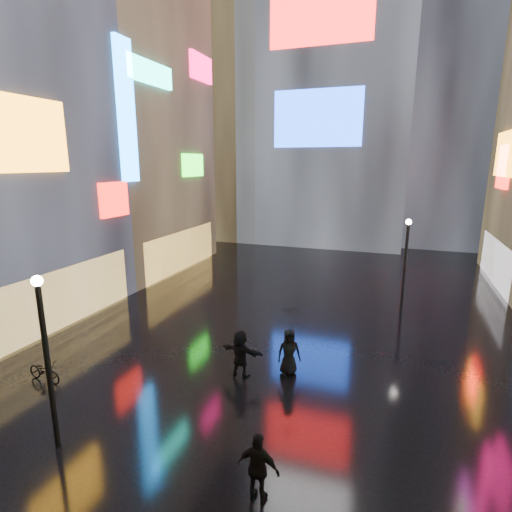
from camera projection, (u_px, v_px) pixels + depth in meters
The scene contains 12 objects.
ground at pixel (304, 313), 22.10m from camera, with size 140.00×140.00×0.00m, color black.
building_left_far at pixel (120, 124), 30.31m from camera, with size 10.28×12.00×22.00m.
tower_main at pixel (334, 32), 40.27m from camera, with size 16.00×14.20×42.00m.
tower_flank_right at pixel (458, 70), 39.12m from camera, with size 12.00×12.00×34.00m, color black.
tower_flank_left at pixel (228, 117), 43.88m from camera, with size 10.00×10.00×26.00m, color black.
lamp_near at pixel (46, 354), 11.06m from camera, with size 0.30×0.30×5.20m.
lamp_far at pixel (405, 260), 21.58m from camera, with size 0.30×0.30×5.20m.
pedestrian_3 at pixel (258, 468), 9.63m from camera, with size 1.08×0.45×1.84m, color black.
pedestrian_4 at pixel (289, 352), 15.52m from camera, with size 0.90×0.59×1.84m, color black.
pedestrian_5 at pixel (240, 354), 15.34m from camera, with size 1.75×0.56×1.88m, color black.
umbrella_2 at pixel (290, 318), 15.20m from camera, with size 1.03×1.05×0.95m, color black.
bicycle at pixel (44, 371), 15.09m from camera, with size 0.56×1.61×0.85m, color black.
Camera 1 is at (4.45, -0.49, 8.11)m, focal length 28.00 mm.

